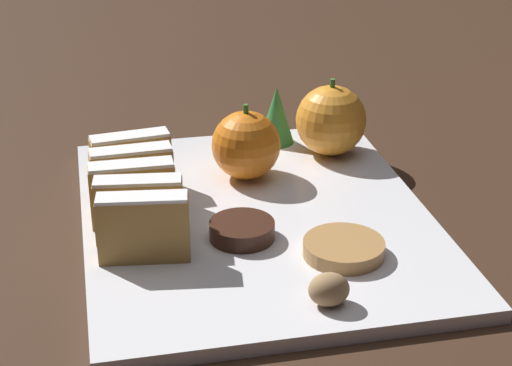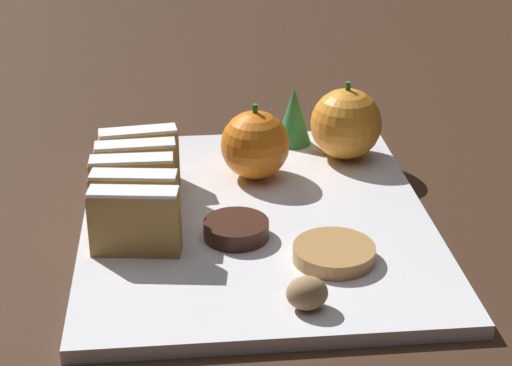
# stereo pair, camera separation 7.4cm
# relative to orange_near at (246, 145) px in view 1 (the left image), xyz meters

# --- Properties ---
(ground_plane) EXTENTS (6.00, 6.00, 0.00)m
(ground_plane) POSITION_rel_orange_near_xyz_m (-0.01, -0.08, -0.04)
(ground_plane) COLOR #382316
(serving_platter) EXTENTS (0.30, 0.37, 0.01)m
(serving_platter) POSITION_rel_orange_near_xyz_m (-0.01, -0.08, -0.04)
(serving_platter) COLOR white
(serving_platter) RESTS_ON ground_plane
(stollen_slice_front) EXTENTS (0.07, 0.03, 0.06)m
(stollen_slice_front) POSITION_rel_orange_near_xyz_m (-0.11, -0.14, -0.00)
(stollen_slice_front) COLOR #B28442
(stollen_slice_front) RESTS_ON serving_platter
(stollen_slice_second) EXTENTS (0.07, 0.03, 0.06)m
(stollen_slice_second) POSITION_rel_orange_near_xyz_m (-0.11, -0.10, -0.00)
(stollen_slice_second) COLOR #B28442
(stollen_slice_second) RESTS_ON serving_platter
(stollen_slice_third) EXTENTS (0.07, 0.02, 0.06)m
(stollen_slice_third) POSITION_rel_orange_near_xyz_m (-0.11, -0.07, -0.00)
(stollen_slice_third) COLOR #B28442
(stollen_slice_third) RESTS_ON serving_platter
(stollen_slice_fourth) EXTENTS (0.07, 0.02, 0.06)m
(stollen_slice_fourth) POSITION_rel_orange_near_xyz_m (-0.11, -0.04, -0.00)
(stollen_slice_fourth) COLOR #B28442
(stollen_slice_fourth) RESTS_ON serving_platter
(stollen_slice_fifth) EXTENTS (0.07, 0.03, 0.06)m
(stollen_slice_fifth) POSITION_rel_orange_near_xyz_m (-0.11, -0.01, -0.00)
(stollen_slice_fifth) COLOR #B28442
(stollen_slice_fifth) RESTS_ON serving_platter
(orange_near) EXTENTS (0.07, 0.07, 0.07)m
(orange_near) POSITION_rel_orange_near_xyz_m (0.00, 0.00, 0.00)
(orange_near) COLOR orange
(orange_near) RESTS_ON serving_platter
(orange_far) EXTENTS (0.07, 0.07, 0.08)m
(orange_far) POSITION_rel_orange_near_xyz_m (0.10, 0.04, 0.00)
(orange_far) COLOR orange
(orange_far) RESTS_ON serving_platter
(walnut) EXTENTS (0.03, 0.03, 0.03)m
(walnut) POSITION_rel_orange_near_xyz_m (0.02, -0.23, -0.02)
(walnut) COLOR #9E7A51
(walnut) RESTS_ON serving_platter
(chocolate_cookie) EXTENTS (0.06, 0.06, 0.01)m
(chocolate_cookie) POSITION_rel_orange_near_xyz_m (-0.03, -0.12, -0.03)
(chocolate_cookie) COLOR #381E14
(chocolate_cookie) RESTS_ON serving_platter
(gingerbread_cookie) EXTENTS (0.07, 0.07, 0.01)m
(gingerbread_cookie) POSITION_rel_orange_near_xyz_m (0.05, -0.16, -0.03)
(gingerbread_cookie) COLOR #B27F47
(gingerbread_cookie) RESTS_ON serving_platter
(evergreen_sprig) EXTENTS (0.04, 0.04, 0.06)m
(evergreen_sprig) POSITION_rel_orange_near_xyz_m (0.05, 0.08, -0.00)
(evergreen_sprig) COLOR #2D7538
(evergreen_sprig) RESTS_ON serving_platter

